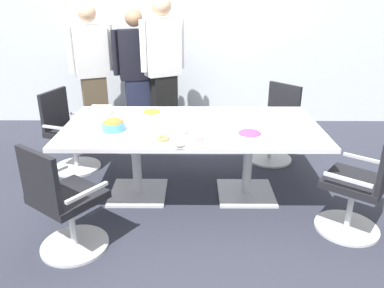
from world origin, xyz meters
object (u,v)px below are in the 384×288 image
person_standing_2 (163,68)px  napkin_pile (100,111)px  office_chair_1 (274,127)px  snack_bowl_pretzels (113,125)px  office_chair_2 (69,135)px  office_chair_3 (63,206)px  donut_platter (181,139)px  person_standing_1 (137,73)px  snack_bowl_candy_mix (250,135)px  person_standing_0 (92,70)px  office_chair_0 (360,189)px  snack_bowl_chips_orange (152,114)px  conference_table (192,137)px

person_standing_2 → napkin_pile: (-0.55, -1.26, -0.20)m
office_chair_1 → snack_bowl_pretzels: bearing=79.1°
office_chair_2 → office_chair_1: bearing=115.6°
office_chair_3 → napkin_pile: 1.26m
office_chair_2 → office_chair_3: same height
donut_platter → person_standing_1: bearing=107.7°
snack_bowl_candy_mix → snack_bowl_pretzels: bearing=169.2°
snack_bowl_candy_mix → napkin_pile: size_ratio=1.12×
office_chair_2 → snack_bowl_candy_mix: (1.89, -1.01, 0.38)m
napkin_pile → snack_bowl_pretzels: bearing=-63.3°
person_standing_0 → napkin_pile: (0.42, -1.40, -0.14)m
office_chair_3 → office_chair_0: bearing=42.8°
person_standing_0 → donut_platter: size_ratio=4.38×
person_standing_1 → snack_bowl_candy_mix: (1.25, -2.08, -0.10)m
snack_bowl_chips_orange → office_chair_1: bearing=27.8°
office_chair_1 → snack_bowl_chips_orange: (-1.38, -0.73, 0.39)m
snack_bowl_pretzels → napkin_pile: bearing=116.7°
snack_bowl_pretzels → person_standing_1: bearing=91.5°
person_standing_1 → napkin_pile: 1.41m
office_chair_0 → office_chair_3: bearing=134.0°
office_chair_0 → snack_bowl_pretzels: bearing=114.9°
donut_platter → napkin_pile: napkin_pile is taller
donut_platter → office_chair_2: bearing=141.8°
office_chair_0 → snack_bowl_candy_mix: 1.01m
snack_bowl_pretzels → napkin_pile: (-0.23, 0.45, -0.01)m
conference_table → snack_bowl_chips_orange: size_ratio=12.30×
person_standing_1 → snack_bowl_candy_mix: bearing=106.8°
office_chair_1 → napkin_pile: bearing=64.6°
conference_table → person_standing_0: (-1.36, 1.69, 0.31)m
snack_bowl_chips_orange → napkin_pile: 0.56m
person_standing_2 → snack_bowl_candy_mix: size_ratio=8.52×
office_chair_1 → person_standing_2: 1.63m
conference_table → napkin_pile: (-0.94, 0.29, 0.17)m
office_chair_3 → snack_bowl_candy_mix: bearing=55.5°
office_chair_3 → snack_bowl_pretzels: office_chair_3 is taller
snack_bowl_pretzels → napkin_pile: snack_bowl_pretzels is taller
office_chair_0 → person_standing_0: size_ratio=0.51×
napkin_pile → person_standing_1: bearing=82.6°
office_chair_2 → person_standing_1: person_standing_1 is taller
conference_table → snack_bowl_pretzels: size_ratio=11.56×
office_chair_1 → person_standing_2: person_standing_2 is taller
office_chair_3 → snack_bowl_chips_orange: 1.28m
office_chair_3 → person_standing_2: person_standing_2 is taller
conference_table → snack_bowl_pretzels: (-0.71, -0.16, 0.18)m
person_standing_0 → napkin_pile: person_standing_0 is taller
person_standing_0 → donut_platter: (1.26, -2.10, -0.17)m
office_chair_0 → napkin_pile: (-2.34, 0.93, 0.38)m
office_chair_2 → office_chair_3: size_ratio=1.00×
person_standing_0 → person_standing_2: size_ratio=0.95×
office_chair_2 → conference_table: bearing=85.1°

